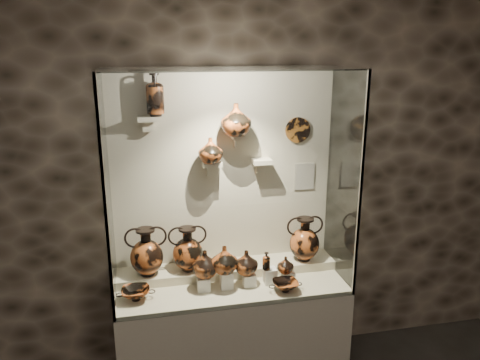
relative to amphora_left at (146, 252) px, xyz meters
name	(u,v)px	position (x,y,z in m)	size (l,w,h in m)	color
wall_back	(223,173)	(0.61, 0.18, 0.52)	(5.00, 0.02, 3.20)	black
plinth	(232,333)	(0.61, -0.14, -0.68)	(1.70, 0.60, 0.80)	#C1B79B
front_tier	(232,285)	(0.61, -0.14, -0.27)	(1.68, 0.58, 0.03)	beige
rear_tier	(228,270)	(0.61, 0.03, -0.23)	(1.70, 0.25, 0.10)	beige
back_panel	(224,173)	(0.61, 0.17, 0.52)	(1.70, 0.03, 1.60)	#C1B79B
glass_front	(240,198)	(0.61, -0.44, 0.52)	(1.70, 0.01, 1.60)	white
glass_left	(107,193)	(-0.23, -0.14, 0.52)	(0.01, 0.60, 1.60)	white
glass_right	(344,178)	(1.46, -0.14, 0.52)	(0.01, 0.60, 1.60)	white
glass_top	(231,69)	(0.61, -0.14, 1.31)	(1.70, 0.60, 0.01)	white
frame_post_left	(105,206)	(-0.23, -0.43, 0.52)	(0.02, 0.02, 1.60)	gray
frame_post_right	(361,190)	(1.45, -0.43, 0.52)	(0.02, 0.02, 1.60)	gray
pedestal_a	(204,284)	(0.39, -0.19, -0.20)	(0.09, 0.09, 0.10)	silver
pedestal_b	(227,279)	(0.56, -0.19, -0.19)	(0.09, 0.09, 0.13)	silver
pedestal_c	(249,280)	(0.73, -0.19, -0.21)	(0.09, 0.09, 0.09)	silver
pedestal_d	(270,276)	(0.89, -0.19, -0.19)	(0.09, 0.09, 0.12)	silver
pedestal_e	(288,276)	(1.03, -0.19, -0.21)	(0.09, 0.09, 0.08)	silver
bracket_ul	(148,119)	(0.06, 0.10, 0.97)	(0.14, 0.12, 0.04)	#C1B79B
bracket_ca	(212,164)	(0.51, 0.10, 0.62)	(0.14, 0.12, 0.04)	#C1B79B
bracket_cb	(238,136)	(0.71, 0.10, 0.82)	(0.10, 0.12, 0.04)	#C1B79B
bracket_cc	(262,161)	(0.89, 0.10, 0.62)	(0.14, 0.12, 0.04)	#C1B79B
amphora_left	(146,252)	(0.00, 0.00, 0.00)	(0.29, 0.29, 0.37)	#A04B1E
amphora_mid	(188,249)	(0.30, 0.01, -0.01)	(0.28, 0.28, 0.35)	#9D451B
amphora_right	(304,239)	(1.22, 0.00, -0.01)	(0.28, 0.28, 0.35)	#A04B1E
jug_a	(205,264)	(0.41, -0.18, -0.05)	(0.19, 0.19, 0.20)	#A04B1E
jug_b	(224,259)	(0.55, -0.20, -0.02)	(0.20, 0.20, 0.20)	#9D451B
jug_c	(246,262)	(0.71, -0.18, -0.07)	(0.17, 0.17, 0.18)	#A04B1E
jug_e	(285,265)	(1.01, -0.21, -0.11)	(0.12, 0.12, 0.13)	#A04B1E
lekythos_small	(266,260)	(0.86, -0.21, -0.05)	(0.07, 0.07, 0.16)	#9D451B
kylix_left	(136,293)	(-0.09, -0.23, -0.20)	(0.26, 0.22, 0.10)	#9D451B
kylix_right	(285,285)	(0.97, -0.33, -0.21)	(0.24, 0.20, 0.09)	#A04B1E
lekythos_tall	(155,92)	(0.12, 0.08, 1.15)	(0.13, 0.13, 0.34)	#A04B1E
ovoid_vase_a	(210,150)	(0.50, 0.06, 0.73)	(0.18, 0.18, 0.19)	#9D451B
ovoid_vase_b	(236,120)	(0.68, 0.04, 0.95)	(0.22, 0.22, 0.23)	#9D451B
wall_plate	(298,130)	(1.19, 0.14, 0.84)	(0.20, 0.20, 0.02)	#9D5A1F
info_placard	(304,176)	(1.26, 0.15, 0.46)	(0.16, 0.01, 0.21)	beige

